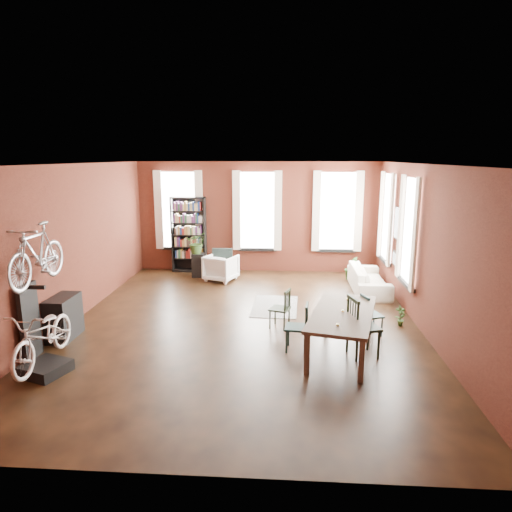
# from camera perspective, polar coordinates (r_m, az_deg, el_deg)

# --- Properties ---
(room) EXTENTS (9.00, 9.04, 3.22)m
(room) POSITION_cam_1_polar(r_m,az_deg,el_deg) (9.42, 0.18, 5.00)
(room) COLOR black
(room) RESTS_ON ground
(dining_table) EXTENTS (1.47, 2.34, 0.74)m
(dining_table) POSITION_cam_1_polar(r_m,az_deg,el_deg) (8.12, 10.70, -9.35)
(dining_table) COLOR #4A3A2C
(dining_table) RESTS_ON ground
(dining_chair_a) EXTENTS (0.43, 0.43, 0.85)m
(dining_chair_a) POSITION_cam_1_polar(r_m,az_deg,el_deg) (8.08, 5.11, -8.85)
(dining_chair_a) COLOR #17332F
(dining_chair_a) RESTS_ON ground
(dining_chair_b) EXTENTS (0.47, 0.47, 0.79)m
(dining_chair_b) POSITION_cam_1_polar(r_m,az_deg,el_deg) (9.08, 2.98, -6.58)
(dining_chair_b) COLOR black
(dining_chair_b) RESTS_ON ground
(dining_chair_c) EXTENTS (0.60, 0.60, 1.05)m
(dining_chair_c) POSITION_cam_1_polar(r_m,az_deg,el_deg) (8.01, 13.28, -8.59)
(dining_chair_c) COLOR black
(dining_chair_c) RESTS_ON ground
(dining_chair_d) EXTENTS (0.46, 0.46, 0.79)m
(dining_chair_d) POSITION_cam_1_polar(r_m,az_deg,el_deg) (9.00, 14.23, -7.17)
(dining_chair_d) COLOR #1A373A
(dining_chair_d) RESTS_ON ground
(bookshelf) EXTENTS (1.00, 0.32, 2.20)m
(bookshelf) POSITION_cam_1_polar(r_m,az_deg,el_deg) (13.50, -8.39, 2.67)
(bookshelf) COLOR black
(bookshelf) RESTS_ON ground
(white_armchair) EXTENTS (0.97, 0.95, 0.79)m
(white_armchair) POSITION_cam_1_polar(r_m,az_deg,el_deg) (12.50, -4.40, -1.32)
(white_armchair) COLOR white
(white_armchair) RESTS_ON ground
(cream_sofa) EXTENTS (0.61, 2.08, 0.81)m
(cream_sofa) POSITION_cam_1_polar(r_m,az_deg,el_deg) (11.87, 13.94, -2.33)
(cream_sofa) COLOR beige
(cream_sofa) RESTS_ON ground
(striped_rug) EXTENTS (1.06, 1.64, 0.01)m
(striped_rug) POSITION_cam_1_polar(r_m,az_deg,el_deg) (10.44, 2.38, -6.29)
(striped_rug) COLOR black
(striped_rug) RESTS_ON ground
(bike_trainer) EXTENTS (0.77, 0.77, 0.18)m
(bike_trainer) POSITION_cam_1_polar(r_m,az_deg,el_deg) (8.06, -24.81, -12.65)
(bike_trainer) COLOR black
(bike_trainer) RESTS_ON ground
(bike_wall_rack) EXTENTS (0.16, 0.60, 1.30)m
(bike_wall_rack) POSITION_cam_1_polar(r_m,az_deg,el_deg) (8.54, -26.46, -7.36)
(bike_wall_rack) COLOR black
(bike_wall_rack) RESTS_ON ground
(console_table) EXTENTS (0.40, 0.80, 0.80)m
(console_table) POSITION_cam_1_polar(r_m,az_deg,el_deg) (9.31, -22.90, -7.08)
(console_table) COLOR black
(console_table) RESTS_ON ground
(plant_stand) EXTENTS (0.34, 0.34, 0.66)m
(plant_stand) POSITION_cam_1_polar(r_m,az_deg,el_deg) (13.00, -7.23, -1.13)
(plant_stand) COLOR black
(plant_stand) RESTS_ON ground
(plant_by_sofa) EXTENTS (0.55, 0.73, 0.29)m
(plant_by_sofa) POSITION_cam_1_polar(r_m,az_deg,el_deg) (12.91, 11.77, -2.24)
(plant_by_sofa) COLOR #295B24
(plant_by_sofa) RESTS_ON ground
(plant_small) EXTENTS (0.33, 0.46, 0.15)m
(plant_small) POSITION_cam_1_polar(r_m,az_deg,el_deg) (9.71, 17.57, -7.90)
(plant_small) COLOR #305B24
(plant_small) RESTS_ON ground
(bicycle_floor) EXTENTS (0.61, 0.91, 1.73)m
(bicycle_floor) POSITION_cam_1_polar(r_m,az_deg,el_deg) (7.75, -25.29, -6.14)
(bicycle_floor) COLOR beige
(bicycle_floor) RESTS_ON bike_trainer
(bicycle_hung) EXTENTS (0.47, 1.00, 1.66)m
(bicycle_hung) POSITION_cam_1_polar(r_m,az_deg,el_deg) (8.07, -25.93, 2.49)
(bicycle_hung) COLOR #A5A8AD
(bicycle_hung) RESTS_ON bike_wall_rack
(plant_on_stand) EXTENTS (0.70, 0.74, 0.49)m
(plant_on_stand) POSITION_cam_1_polar(r_m,az_deg,el_deg) (12.90, -7.40, 1.38)
(plant_on_stand) COLOR #325221
(plant_on_stand) RESTS_ON plant_stand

